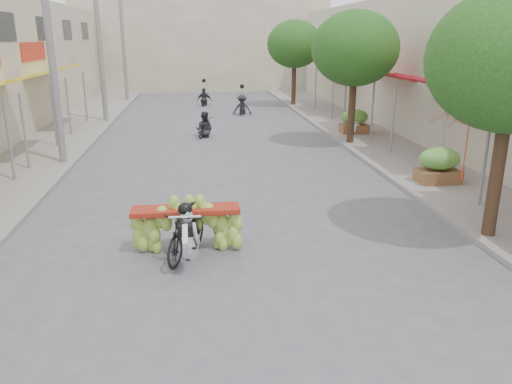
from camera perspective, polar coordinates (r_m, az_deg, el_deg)
name	(u,v)px	position (r m, az deg, el deg)	size (l,w,h in m)	color
ground	(270,377)	(6.92, 1.67, -20.37)	(120.00, 120.00, 0.00)	#59595E
sidewalk_left	(41,146)	(21.72, -23.39, 4.83)	(4.00, 60.00, 0.12)	gray
sidewalk_right	(379,138)	(22.26, 13.86, 6.03)	(4.00, 60.00, 0.12)	gray
shophouse_row_right	(511,68)	(23.31, 27.14, 12.46)	(9.77, 40.00, 6.00)	#BBB59B
far_building	(203,46)	(43.42, -6.13, 16.27)	(20.00, 6.00, 7.00)	#C0B197
utility_pole_mid	(50,43)	(17.99, -22.50, 15.43)	(0.60, 0.24, 8.00)	slate
utility_pole_far	(99,41)	(26.80, -17.49, 16.13)	(0.60, 0.24, 8.00)	slate
utility_pole_back	(123,40)	(35.70, -14.95, 16.45)	(0.60, 0.24, 8.00)	slate
street_tree_mid	(355,49)	(20.40, 11.28, 15.76)	(3.40, 3.40, 5.25)	#3A2719
street_tree_far	(295,44)	(32.03, 4.43, 16.48)	(3.40, 3.40, 5.25)	#3A2719
produce_crate_mid	(439,163)	(15.55, 20.21, 3.18)	(1.20, 0.88, 1.16)	brown
produce_crate_far	(355,119)	(22.81, 11.20, 8.13)	(1.20, 0.88, 1.16)	brown
banana_motorbike	(186,224)	(10.05, -8.01, -3.60)	(2.20, 1.91, 1.96)	black
market_umbrella	(472,108)	(13.59, 23.44, 8.79)	(2.54, 2.54, 1.88)	#BA4118
pedestrian	(356,113)	(22.58, 11.30, 8.87)	(1.04, 1.00, 1.84)	white
bg_motorbike_a	(204,119)	(22.13, -5.95, 8.24)	(1.02, 1.56, 1.95)	black
bg_motorbike_b	(242,100)	(28.58, -1.60, 10.49)	(1.15, 1.88, 1.95)	black
bg_motorbike_c	(204,92)	(32.53, -5.95, 11.25)	(1.03, 1.48, 1.95)	black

